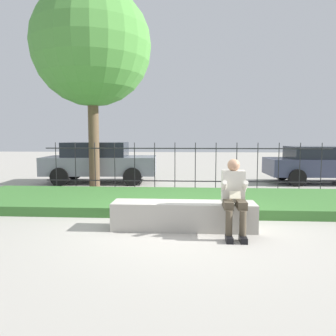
{
  "coord_description": "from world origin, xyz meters",
  "views": [
    {
      "loc": [
        0.14,
        -5.81,
        1.67
      ],
      "look_at": [
        -0.42,
        2.61,
        0.86
      ],
      "focal_mm": 35.0,
      "sensor_mm": 36.0,
      "label": 1
    }
  ],
  "objects_px": {
    "tree_behind_fence": "(92,47)",
    "car_parked_left": "(100,161)",
    "person_seated_reader": "(234,194)",
    "stone_bench": "(184,217)",
    "car_parked_right": "(323,164)"
  },
  "relations": [
    {
      "from": "tree_behind_fence",
      "to": "car_parked_left",
      "type": "bearing_deg",
      "value": 97.6
    },
    {
      "from": "person_seated_reader",
      "to": "car_parked_left",
      "type": "xyz_separation_m",
      "value": [
        -4.04,
        6.25,
        0.06
      ]
    },
    {
      "from": "stone_bench",
      "to": "tree_behind_fence",
      "type": "distance_m",
      "value": 7.05
    },
    {
      "from": "car_parked_right",
      "to": "car_parked_left",
      "type": "bearing_deg",
      "value": -179.04
    },
    {
      "from": "stone_bench",
      "to": "car_parked_left",
      "type": "bearing_deg",
      "value": 118.25
    },
    {
      "from": "car_parked_right",
      "to": "tree_behind_fence",
      "type": "bearing_deg",
      "value": -170.25
    },
    {
      "from": "car_parked_left",
      "to": "tree_behind_fence",
      "type": "relative_size",
      "value": 0.64
    },
    {
      "from": "person_seated_reader",
      "to": "tree_behind_fence",
      "type": "xyz_separation_m",
      "value": [
        -3.87,
        5.02,
        3.8
      ]
    },
    {
      "from": "person_seated_reader",
      "to": "car_parked_left",
      "type": "bearing_deg",
      "value": 122.84
    },
    {
      "from": "stone_bench",
      "to": "person_seated_reader",
      "type": "height_order",
      "value": "person_seated_reader"
    },
    {
      "from": "stone_bench",
      "to": "car_parked_left",
      "type": "height_order",
      "value": "car_parked_left"
    },
    {
      "from": "person_seated_reader",
      "to": "car_parked_left",
      "type": "height_order",
      "value": "car_parked_left"
    },
    {
      "from": "person_seated_reader",
      "to": "tree_behind_fence",
      "type": "bearing_deg",
      "value": 127.63
    },
    {
      "from": "tree_behind_fence",
      "to": "car_parked_right",
      "type": "bearing_deg",
      "value": 11.14
    },
    {
      "from": "car_parked_right",
      "to": "tree_behind_fence",
      "type": "height_order",
      "value": "tree_behind_fence"
    }
  ]
}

